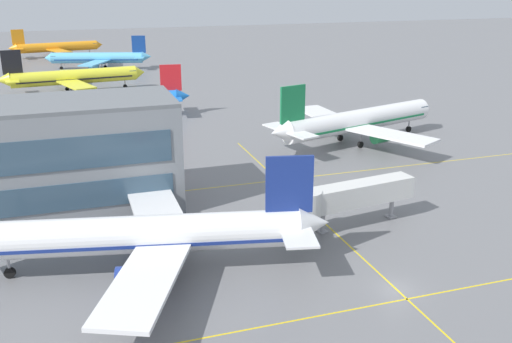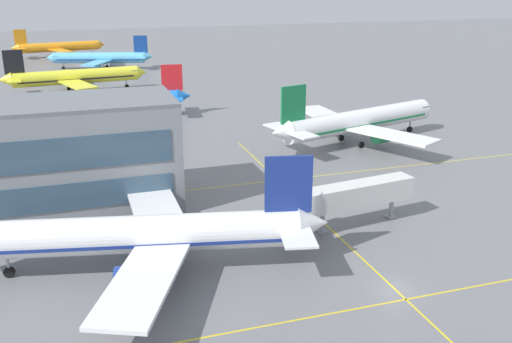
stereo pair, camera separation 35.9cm
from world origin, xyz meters
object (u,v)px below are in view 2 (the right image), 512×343
(airliner_second_row, at_px, (358,121))
(jet_bridge, at_px, (343,197))
(airliner_distant_taxiway, at_px, (59,47))
(airliner_front_gate, at_px, (145,235))
(airliner_far_right_stand, at_px, (101,58))
(airliner_third_row, at_px, (108,101))
(airliner_far_left_stand, at_px, (75,77))

(airliner_second_row, distance_m, jet_bridge, 38.30)
(airliner_second_row, relative_size, jet_bridge, 2.26)
(airliner_second_row, relative_size, airliner_distant_taxiway, 1.14)
(airliner_distant_taxiway, xyz_separation_m, jet_bridge, (32.30, -172.42, 0.46))
(jet_bridge, bearing_deg, airliner_distant_taxiway, 100.61)
(airliner_front_gate, distance_m, airliner_distant_taxiway, 176.04)
(airliner_far_right_stand, height_order, jet_bridge, airliner_far_right_stand)
(airliner_third_row, relative_size, airliner_far_left_stand, 0.95)
(airliner_far_right_stand, xyz_separation_m, jet_bridge, (19.38, -136.81, 0.40))
(airliner_distant_taxiway, bearing_deg, airliner_far_left_stand, -86.90)
(airliner_far_left_stand, xyz_separation_m, jet_bridge, (28.34, -99.26, 0.09))
(jet_bridge, bearing_deg, airliner_far_right_stand, 98.06)
(airliner_front_gate, distance_m, airliner_second_row, 56.64)
(airliner_far_right_stand, bearing_deg, airliner_second_row, -69.57)
(airliner_distant_taxiway, bearing_deg, airliner_second_row, -69.69)
(airliner_far_left_stand, bearing_deg, jet_bridge, -74.07)
(airliner_distant_taxiway, bearing_deg, jet_bridge, -79.39)
(airliner_front_gate, xyz_separation_m, airliner_distant_taxiway, (-8.27, 175.84, -0.52))
(airliner_third_row, distance_m, airliner_far_right_stand, 70.10)
(airliner_front_gate, bearing_deg, airliner_far_left_stand, 92.40)
(airliner_front_gate, height_order, airliner_distant_taxiway, airliner_front_gate)
(airliner_third_row, relative_size, airliner_distant_taxiway, 1.06)
(airliner_second_row, height_order, airliner_far_left_stand, airliner_second_row)
(airliner_front_gate, bearing_deg, airliner_third_row, 88.56)
(airliner_far_left_stand, bearing_deg, airliner_third_row, -79.42)
(airliner_front_gate, distance_m, airliner_far_right_stand, 140.31)
(airliner_distant_taxiway, distance_m, jet_bridge, 175.42)
(airliner_far_right_stand, distance_m, airliner_distant_taxiway, 37.88)
(airliner_second_row, bearing_deg, jet_bridge, -120.20)
(airliner_front_gate, xyz_separation_m, airliner_third_row, (1.76, 70.19, -0.33))
(airliner_second_row, height_order, airliner_third_row, airliner_second_row)
(airliner_front_gate, relative_size, airliner_far_left_stand, 1.03)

